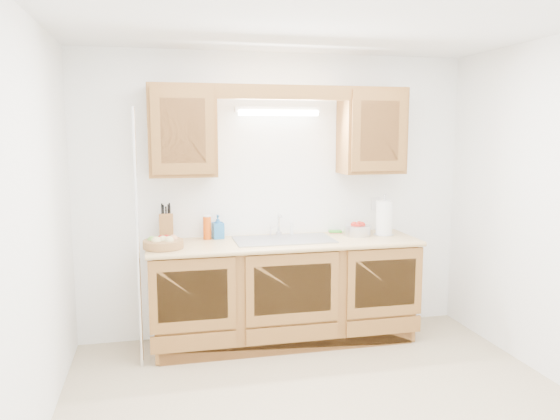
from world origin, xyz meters
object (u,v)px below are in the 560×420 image
object	(u,v)px
fruit_basket	(163,243)
paper_towel	(384,218)
knife_block	(166,228)
apple_bowl	(357,229)

from	to	relation	value
fruit_basket	paper_towel	size ratio (longest dim) A/B	1.10
knife_block	apple_bowl	size ratio (longest dim) A/B	1.29
fruit_basket	apple_bowl	xyz separation A→B (m)	(1.70, 0.17, 0.01)
fruit_basket	apple_bowl	distance (m)	1.71
paper_towel	apple_bowl	size ratio (longest dim) A/B	1.43
fruit_basket	knife_block	bearing A→B (deg)	83.20
fruit_basket	paper_towel	distance (m)	1.94
fruit_basket	apple_bowl	world-z (taller)	apple_bowl
paper_towel	knife_block	bearing A→B (deg)	175.46
fruit_basket	apple_bowl	bearing A→B (deg)	5.80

